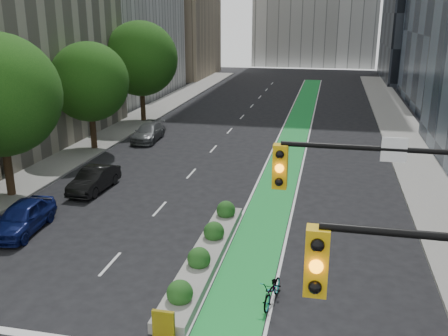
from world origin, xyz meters
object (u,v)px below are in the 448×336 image
at_px(median_planter, 206,253).
at_px(bicycle, 273,290).
at_px(parked_car_left_near, 22,217).
at_px(parked_car_left_mid, 94,179).
at_px(parked_car_left_far, 148,133).

distance_m(median_planter, bicycle, 3.86).
relative_size(parked_car_left_near, parked_car_left_mid, 1.04).
bearing_deg(parked_car_left_near, parked_car_left_far, 86.22).
height_order(bicycle, parked_car_left_near, parked_car_left_near).
height_order(median_planter, bicycle, median_planter).
bearing_deg(bicycle, parked_car_left_mid, 149.56).
distance_m(parked_car_left_mid, parked_car_left_far, 11.60).
bearing_deg(parked_car_left_far, parked_car_left_mid, -87.95).
height_order(median_planter, parked_car_left_mid, parked_car_left_mid).
relative_size(bicycle, parked_car_left_mid, 0.46).
xyz_separation_m(median_planter, parked_car_left_near, (-8.90, 1.04, 0.34)).
distance_m(bicycle, parked_car_left_far, 24.15).
height_order(bicycle, parked_car_left_mid, parked_car_left_mid).
height_order(median_planter, parked_car_left_near, parked_car_left_near).
bearing_deg(median_planter, parked_car_left_near, 173.34).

